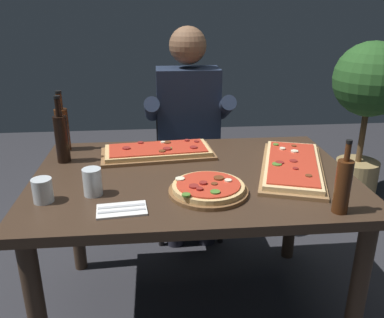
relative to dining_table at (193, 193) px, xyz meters
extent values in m
plane|color=#2D2D33|center=(0.00, 0.00, -0.64)|extent=(6.40, 6.40, 0.00)
cube|color=#3D2B1E|center=(0.00, 0.00, 0.08)|extent=(1.40, 0.96, 0.04)
cylinder|color=#3D2B1E|center=(-0.62, -0.40, -0.29)|extent=(0.07, 0.07, 0.70)
cylinder|color=#3D2B1E|center=(0.62, -0.40, -0.29)|extent=(0.07, 0.07, 0.70)
cylinder|color=#3D2B1E|center=(-0.62, 0.40, -0.29)|extent=(0.07, 0.07, 0.70)
cylinder|color=#3D2B1E|center=(0.62, 0.40, -0.29)|extent=(0.07, 0.07, 0.70)
cube|color=brown|center=(-0.15, 0.25, 0.10)|extent=(0.57, 0.30, 0.02)
cube|color=#DBB270|center=(-0.15, 0.25, 0.12)|extent=(0.53, 0.27, 0.02)
cube|color=red|center=(-0.15, 0.25, 0.13)|extent=(0.49, 0.24, 0.01)
cylinder|color=maroon|center=(-0.30, 0.24, 0.14)|extent=(0.04, 0.04, 0.01)
cylinder|color=maroon|center=(-0.24, 0.32, 0.14)|extent=(0.03, 0.03, 0.01)
cylinder|color=maroon|center=(0.05, 0.31, 0.14)|extent=(0.03, 0.03, 0.01)
cylinder|color=beige|center=(-0.12, 0.32, 0.14)|extent=(0.02, 0.02, 0.01)
cylinder|color=#4C7F2D|center=(-0.10, 0.22, 0.14)|extent=(0.03, 0.03, 0.01)
cylinder|color=brown|center=(-0.13, 0.19, 0.14)|extent=(0.03, 0.03, 0.01)
cylinder|color=brown|center=(-0.10, 0.32, 0.14)|extent=(0.04, 0.04, 0.01)
cylinder|color=maroon|center=(-0.11, 0.21, 0.14)|extent=(0.04, 0.04, 0.01)
cylinder|color=maroon|center=(0.00, 0.34, 0.14)|extent=(0.03, 0.03, 0.01)
cylinder|color=maroon|center=(0.02, 0.22, 0.14)|extent=(0.04, 0.04, 0.01)
cube|color=olive|center=(0.45, 0.00, 0.10)|extent=(0.44, 0.67, 0.02)
cube|color=#E5C184|center=(0.45, 0.00, 0.12)|extent=(0.40, 0.62, 0.02)
cube|color=red|center=(0.45, 0.00, 0.13)|extent=(0.36, 0.57, 0.01)
cylinder|color=#4C7F2D|center=(0.44, 0.23, 0.14)|extent=(0.03, 0.03, 0.01)
cylinder|color=brown|center=(0.46, -0.17, 0.14)|extent=(0.03, 0.03, 0.00)
cylinder|color=brown|center=(0.52, 0.20, 0.14)|extent=(0.02, 0.02, 0.00)
cylinder|color=maroon|center=(0.39, -0.02, 0.14)|extent=(0.04, 0.04, 0.01)
cylinder|color=maroon|center=(0.45, 0.00, 0.14)|extent=(0.04, 0.04, 0.00)
cylinder|color=beige|center=(0.45, 0.16, 0.14)|extent=(0.03, 0.03, 0.01)
cylinder|color=#4C7F2D|center=(0.37, -0.03, 0.14)|extent=(0.04, 0.04, 0.00)
cylinder|color=beige|center=(0.50, 0.12, 0.14)|extent=(0.04, 0.04, 0.01)
cylinder|color=maroon|center=(0.43, -0.09, 0.14)|extent=(0.02, 0.02, 0.01)
cylinder|color=brown|center=(0.04, -0.20, 0.10)|extent=(0.32, 0.32, 0.02)
cylinder|color=#DBB270|center=(0.04, -0.20, 0.12)|extent=(0.29, 0.29, 0.02)
cylinder|color=red|center=(0.04, -0.20, 0.13)|extent=(0.25, 0.25, 0.01)
cylinder|color=beige|center=(-0.07, -0.15, 0.14)|extent=(0.04, 0.04, 0.00)
cylinder|color=maroon|center=(-0.02, -0.23, 0.14)|extent=(0.04, 0.04, 0.01)
cylinder|color=brown|center=(0.09, -0.16, 0.14)|extent=(0.04, 0.04, 0.01)
cylinder|color=brown|center=(0.06, -0.21, 0.14)|extent=(0.03, 0.03, 0.00)
cylinder|color=beige|center=(0.12, -0.19, 0.14)|extent=(0.03, 0.03, 0.01)
cylinder|color=#4C7F2D|center=(0.06, -0.29, 0.14)|extent=(0.04, 0.04, 0.01)
cylinder|color=maroon|center=(0.00, -0.26, 0.14)|extent=(0.03, 0.03, 0.01)
cylinder|color=#4C7F2D|center=(-0.06, -0.30, 0.14)|extent=(0.03, 0.03, 0.01)
cylinder|color=maroon|center=(0.02, -0.21, 0.14)|extent=(0.03, 0.03, 0.01)
cylinder|color=#47230F|center=(-0.63, 0.38, 0.20)|extent=(0.07, 0.07, 0.21)
cylinder|color=#47230F|center=(-0.63, 0.38, 0.35)|extent=(0.03, 0.03, 0.08)
cylinder|color=black|center=(-0.63, 0.38, 0.40)|extent=(0.03, 0.03, 0.01)
cylinder|color=black|center=(-0.60, 0.21, 0.21)|extent=(0.06, 0.06, 0.22)
cylinder|color=black|center=(-0.60, 0.21, 0.36)|extent=(0.03, 0.03, 0.08)
cylinder|color=black|center=(-0.60, 0.21, 0.41)|extent=(0.03, 0.03, 0.01)
cylinder|color=#47230F|center=(0.49, -0.40, 0.19)|extent=(0.06, 0.06, 0.20)
cylinder|color=#47230F|center=(0.49, -0.40, 0.32)|extent=(0.02, 0.02, 0.06)
cylinder|color=black|center=(0.49, -0.40, 0.36)|extent=(0.02, 0.02, 0.01)
cylinder|color=silver|center=(-0.59, -0.22, 0.14)|extent=(0.08, 0.08, 0.09)
cylinder|color=silver|center=(-0.41, -0.17, 0.15)|extent=(0.07, 0.07, 0.11)
cylinder|color=#5B3814|center=(-0.41, -0.17, 0.11)|extent=(0.06, 0.06, 0.03)
cube|color=white|center=(-0.29, -0.32, 0.10)|extent=(0.19, 0.13, 0.01)
cube|color=silver|center=(-0.29, -0.34, 0.10)|extent=(0.17, 0.03, 0.00)
cube|color=silver|center=(-0.29, -0.30, 0.10)|extent=(0.17, 0.03, 0.00)
cube|color=black|center=(0.04, 0.78, -0.21)|extent=(0.44, 0.44, 0.04)
cube|color=black|center=(0.04, 0.98, 0.02)|extent=(0.40, 0.04, 0.42)
cylinder|color=black|center=(-0.15, 0.59, -0.44)|extent=(0.04, 0.04, 0.41)
cylinder|color=black|center=(0.23, 0.59, -0.44)|extent=(0.04, 0.04, 0.41)
cylinder|color=black|center=(-0.15, 0.97, -0.44)|extent=(0.04, 0.04, 0.41)
cylinder|color=black|center=(0.23, 0.97, -0.44)|extent=(0.04, 0.04, 0.41)
cylinder|color=#23232D|center=(-0.06, 0.60, -0.42)|extent=(0.11, 0.11, 0.45)
cylinder|color=#23232D|center=(0.14, 0.60, -0.42)|extent=(0.11, 0.11, 0.45)
cube|color=#23232D|center=(0.04, 0.68, -0.13)|extent=(0.34, 0.40, 0.12)
cube|color=#1E283D|center=(0.04, 0.78, 0.19)|extent=(0.38, 0.22, 0.52)
sphere|color=brown|center=(0.04, 0.78, 0.58)|extent=(0.22, 0.22, 0.22)
cylinder|color=#1E283D|center=(-0.18, 0.73, 0.21)|extent=(0.09, 0.31, 0.21)
cylinder|color=#1E283D|center=(0.26, 0.73, 0.21)|extent=(0.09, 0.31, 0.21)
cylinder|color=tan|center=(1.41, 1.16, -0.49)|extent=(0.33, 0.33, 0.30)
cylinder|color=brown|center=(1.41, 1.16, -0.13)|extent=(0.04, 0.04, 0.42)
sphere|color=#285623|center=(1.41, 1.16, 0.29)|extent=(0.54, 0.54, 0.54)
camera|label=1|loc=(-0.16, -1.64, 0.79)|focal=37.66mm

